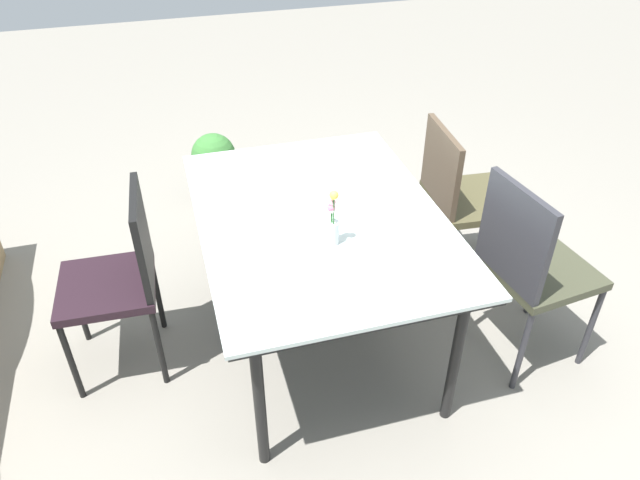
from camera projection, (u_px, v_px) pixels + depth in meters
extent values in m
plane|color=gray|center=(333.00, 346.00, 2.98)|extent=(12.00, 12.00, 0.00)
cube|color=silver|center=(320.00, 217.00, 2.58)|extent=(1.41, 1.04, 0.02)
cube|color=black|center=(320.00, 221.00, 2.59)|extent=(1.38, 1.02, 0.02)
cylinder|color=black|center=(456.00, 357.00, 2.43)|extent=(0.05, 0.05, 0.74)
cylinder|color=black|center=(361.00, 205.00, 3.35)|extent=(0.05, 0.05, 0.74)
cylinder|color=black|center=(259.00, 401.00, 2.25)|extent=(0.05, 0.05, 0.74)
cylinder|color=black|center=(216.00, 228.00, 3.17)|extent=(0.05, 0.05, 0.74)
cube|color=black|center=(106.00, 286.00, 2.64)|extent=(0.43, 0.43, 0.04)
cube|color=black|center=(142.00, 239.00, 2.54)|extent=(0.39, 0.05, 0.43)
cylinder|color=black|center=(71.00, 362.00, 2.60)|extent=(0.03, 0.03, 0.45)
cylinder|color=black|center=(78.00, 305.00, 2.89)|extent=(0.03, 0.03, 0.45)
cylinder|color=black|center=(159.00, 347.00, 2.67)|extent=(0.03, 0.03, 0.45)
cylinder|color=black|center=(157.00, 293.00, 2.96)|extent=(0.03, 0.03, 0.45)
cube|color=#48442B|center=(474.00, 200.00, 3.19)|extent=(0.49, 0.49, 0.04)
cube|color=#4C3D2D|center=(441.00, 168.00, 3.03)|extent=(0.43, 0.06, 0.41)
cylinder|color=#4C3D2D|center=(486.00, 213.00, 3.53)|extent=(0.03, 0.03, 0.47)
cylinder|color=#4C3D2D|center=(518.00, 254.00, 3.21)|extent=(0.03, 0.03, 0.47)
cylinder|color=#4C3D2D|center=(420.00, 221.00, 3.47)|extent=(0.03, 0.03, 0.47)
cylinder|color=#4C3D2D|center=(446.00, 264.00, 3.14)|extent=(0.03, 0.03, 0.47)
cube|color=#3B3D2B|center=(540.00, 270.00, 2.69)|extent=(0.48, 0.48, 0.04)
cube|color=#2D2D33|center=(514.00, 237.00, 2.49)|extent=(0.41, 0.08, 0.46)
cylinder|color=#2D2D33|center=(535.00, 277.00, 3.05)|extent=(0.03, 0.03, 0.48)
cylinder|color=#2D2D33|center=(591.00, 326.00, 2.76)|extent=(0.03, 0.03, 0.48)
cylinder|color=#2D2D33|center=(471.00, 296.00, 2.92)|extent=(0.03, 0.03, 0.48)
cylinder|color=#2D2D33|center=(522.00, 350.00, 2.63)|extent=(0.03, 0.03, 0.48)
cylinder|color=silver|center=(332.00, 233.00, 2.38)|extent=(0.06, 0.06, 0.10)
cylinder|color=#2D662D|center=(332.00, 216.00, 2.34)|extent=(0.01, 0.01, 0.13)
sphere|color=pink|center=(332.00, 202.00, 2.30)|extent=(0.03, 0.03, 0.03)
cylinder|color=#2D662D|center=(331.00, 219.00, 2.34)|extent=(0.01, 0.01, 0.11)
sphere|color=pink|center=(331.00, 207.00, 2.31)|extent=(0.03, 0.03, 0.03)
cylinder|color=#2D662D|center=(334.00, 214.00, 2.32)|extent=(0.01, 0.01, 0.17)
sphere|color=#EFCC4C|center=(334.00, 195.00, 2.26)|extent=(0.04, 0.04, 0.04)
cylinder|color=#2D662D|center=(332.00, 220.00, 2.35)|extent=(0.01, 0.00, 0.10)
sphere|color=white|center=(332.00, 210.00, 2.32)|extent=(0.03, 0.03, 0.03)
cylinder|color=slate|center=(217.00, 188.00, 3.97)|extent=(0.26, 0.26, 0.25)
sphere|color=#387233|center=(214.00, 155.00, 3.83)|extent=(0.28, 0.28, 0.28)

